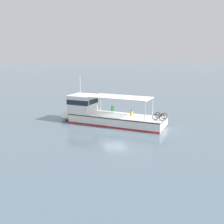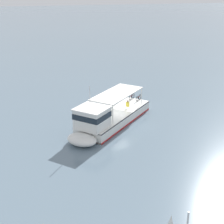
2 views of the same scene
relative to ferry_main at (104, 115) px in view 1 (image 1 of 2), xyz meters
The scene contains 2 objects.
ground_plane 1.87m from the ferry_main, 146.78° to the right, with size 400.00×400.00×0.00m, color slate.
ferry_main is the anchor object (origin of this frame).
Camera 1 is at (-28.31, 10.46, 7.98)m, focal length 44.84 mm.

